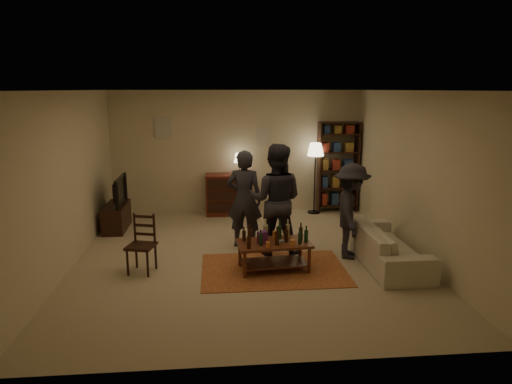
{
  "coord_description": "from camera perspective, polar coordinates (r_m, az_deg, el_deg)",
  "views": [
    {
      "loc": [
        -0.49,
        -7.09,
        2.72
      ],
      "look_at": [
        0.17,
        0.1,
        1.09
      ],
      "focal_mm": 32.0,
      "sensor_mm": 36.0,
      "label": 1
    }
  ],
  "objects": [
    {
      "name": "sofa",
      "position": [
        7.6,
        15.9,
        -6.29
      ],
      "size": [
        0.81,
        2.08,
        0.61
      ],
      "primitive_type": "imported",
      "rotation": [
        0.0,
        0.0,
        1.57
      ],
      "color": "beige",
      "rests_on": "ground"
    },
    {
      "name": "bookshelf",
      "position": [
        10.38,
        10.17,
        3.21
      ],
      "size": [
        0.9,
        0.34,
        2.02
      ],
      "color": "black",
      "rests_on": "ground"
    },
    {
      "name": "person_right",
      "position": [
        7.51,
        2.48,
        -1.02
      ],
      "size": [
        1.06,
        0.92,
        1.87
      ],
      "primitive_type": "imported",
      "rotation": [
        0.0,
        0.0,
        2.87
      ],
      "color": "#2A2931",
      "rests_on": "ground"
    },
    {
      "name": "tv_stand",
      "position": [
        9.4,
        -17.06,
        -2.21
      ],
      "size": [
        0.4,
        1.0,
        1.06
      ],
      "color": "black",
      "rests_on": "ground"
    },
    {
      "name": "dining_chair",
      "position": [
        7.13,
        -14.02,
        -6.05
      ],
      "size": [
        0.47,
        0.47,
        0.9
      ],
      "rotation": [
        0.0,
        0.0,
        -0.26
      ],
      "color": "black",
      "rests_on": "ground"
    },
    {
      "name": "room_shell",
      "position": [
        10.11,
        -6.14,
        7.54
      ],
      "size": [
        6.0,
        6.0,
        6.0
      ],
      "color": "beige",
      "rests_on": "ground"
    },
    {
      "name": "person_by_sofa",
      "position": [
        7.57,
        11.8,
        -2.35
      ],
      "size": [
        0.81,
        1.12,
        1.57
      ],
      "primitive_type": "imported",
      "rotation": [
        0.0,
        0.0,
        1.33
      ],
      "color": "#25242B",
      "rests_on": "ground"
    },
    {
      "name": "coffee_table",
      "position": [
        6.98,
        2.22,
        -6.65
      ],
      "size": [
        1.15,
        0.7,
        0.79
      ],
      "rotation": [
        0.0,
        0.0,
        0.1
      ],
      "color": "#5E2F1B",
      "rests_on": "ground"
    },
    {
      "name": "floor_lamp",
      "position": [
        10.08,
        7.45,
        4.7
      ],
      "size": [
        0.36,
        0.36,
        1.57
      ],
      "color": "black",
      "rests_on": "ground"
    },
    {
      "name": "rug",
      "position": [
        7.12,
        2.22,
        -9.66
      ],
      "size": [
        2.2,
        1.5,
        0.01
      ],
      "primitive_type": "cube",
      "color": "maroon",
      "rests_on": "ground"
    },
    {
      "name": "dresser",
      "position": [
        10.06,
        -3.38,
        -0.16
      ],
      "size": [
        1.0,
        0.5,
        1.36
      ],
      "color": "maroon",
      "rests_on": "ground"
    },
    {
      "name": "person_left",
      "position": [
        7.91,
        -1.46,
        -0.88
      ],
      "size": [
        0.71,
        0.55,
        1.71
      ],
      "primitive_type": "imported",
      "rotation": [
        0.0,
        0.0,
        2.89
      ],
      "color": "#2A2A32",
      "rests_on": "ground"
    },
    {
      "name": "floor",
      "position": [
        7.61,
        -1.19,
        -8.2
      ],
      "size": [
        6.0,
        6.0,
        0.0
      ],
      "primitive_type": "plane",
      "color": "#C6B793",
      "rests_on": "ground"
    }
  ]
}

